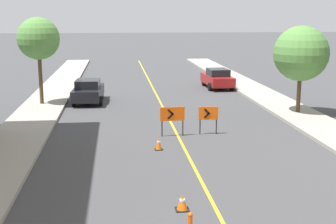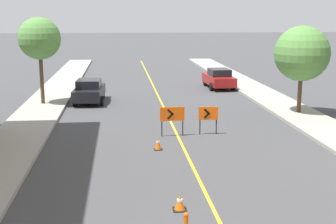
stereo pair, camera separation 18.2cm
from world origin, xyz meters
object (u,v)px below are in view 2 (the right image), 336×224
arrow_barricade_secondary (208,115)px  parked_car_curb_mid (219,78)px  parked_car_curb_near (89,91)px  traffic_cone_second (180,203)px  street_tree_right_near (302,54)px  arrow_barricade_primary (172,115)px  street_tree_left_near (40,39)px  traffic_cone_third (158,144)px

arrow_barricade_secondary → parked_car_curb_mid: size_ratio=0.32×
parked_car_curb_near → traffic_cone_second: bearing=-74.9°
arrow_barricade_secondary → parked_car_curb_near: bearing=129.1°
street_tree_right_near → arrow_barricade_secondary: bearing=-147.1°
arrow_barricade_secondary → arrow_barricade_primary: bearing=-170.1°
arrow_barricade_secondary → street_tree_left_near: bearing=142.7°
arrow_barricade_secondary → street_tree_right_near: size_ratio=0.27×
street_tree_left_near → traffic_cone_third: bearing=-58.6°
arrow_barricade_primary → parked_car_curb_near: (-4.58, 9.46, -0.25)m
street_tree_left_near → street_tree_right_near: size_ratio=1.09×
traffic_cone_second → parked_car_curb_mid: (6.21, 23.51, 0.56)m
traffic_cone_third → arrow_barricade_primary: bearing=68.8°
parked_car_curb_near → street_tree_right_near: (12.64, -5.25, 2.82)m
arrow_barricade_primary → street_tree_left_near: bearing=127.7°
traffic_cone_third → traffic_cone_second: bearing=-88.9°
street_tree_right_near → street_tree_left_near: bearing=164.4°
arrow_barricade_secondary → street_tree_left_near: street_tree_left_near is taller
street_tree_left_near → street_tree_right_near: street_tree_left_near is taller
arrow_barricade_secondary → parked_car_curb_mid: 14.96m
traffic_cone_second → street_tree_left_near: (-6.75, 17.39, 4.10)m
traffic_cone_third → parked_car_curb_near: parked_car_curb_near is taller
traffic_cone_second → street_tree_left_near: street_tree_left_near is taller
parked_car_curb_near → street_tree_right_near: street_tree_right_near is taller
arrow_barricade_primary → street_tree_left_near: size_ratio=0.26×
parked_car_curb_near → street_tree_left_near: (-2.95, -0.90, 3.54)m
arrow_barricade_secondary → street_tree_right_near: (6.25, 4.04, 2.63)m
traffic_cone_second → parked_car_curb_near: bearing=101.8°
traffic_cone_second → parked_car_curb_mid: size_ratio=0.11×
parked_car_curb_mid → traffic_cone_third: bearing=-113.3°
arrow_barricade_primary → parked_car_curb_mid: parked_car_curb_mid is taller
street_tree_left_near → street_tree_right_near: (15.58, -4.35, -0.72)m
parked_car_curb_near → parked_car_curb_mid: (10.02, 5.23, 0.00)m
parked_car_curb_near → traffic_cone_third: bearing=-69.3°
traffic_cone_second → arrow_barricade_secondary: 9.39m
arrow_barricade_secondary → traffic_cone_second: bearing=-101.4°
arrow_barricade_primary → arrow_barricade_secondary: size_ratio=1.04×
traffic_cone_second → arrow_barricade_secondary: arrow_barricade_secondary is taller
arrow_barricade_secondary → street_tree_right_near: street_tree_right_near is taller
arrow_barricade_secondary → street_tree_left_near: 12.99m
parked_car_curb_near → street_tree_left_near: 4.69m
street_tree_right_near → parked_car_curb_mid: bearing=104.0°
traffic_cone_second → arrow_barricade_secondary: (2.58, 9.00, 0.75)m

